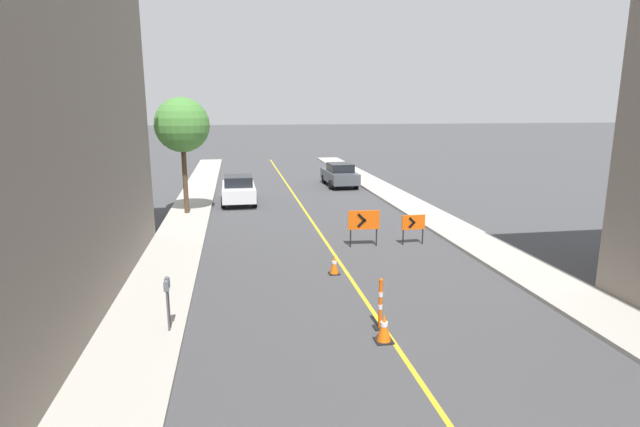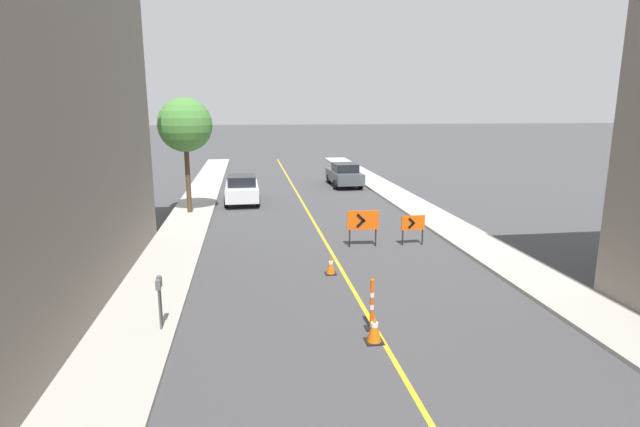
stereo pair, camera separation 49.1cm
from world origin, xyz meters
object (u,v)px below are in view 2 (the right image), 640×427
(traffic_cone_fourth, at_px, (331,265))
(arrow_barricade_secondary, at_px, (413,224))
(arrow_barricade_primary, at_px, (363,221))
(parked_car_curb_mid, at_px, (344,175))
(parking_meter_far_curb, at_px, (160,290))
(parked_car_curb_near, at_px, (242,189))
(traffic_cone_third, at_px, (374,328))
(parking_meter_near_curb, at_px, (159,294))
(street_tree_left_near, at_px, (185,125))
(delineator_post_rear, at_px, (372,307))

(traffic_cone_fourth, xyz_separation_m, arrow_barricade_secondary, (3.79, 3.00, 0.54))
(arrow_barricade_primary, relative_size, parked_car_curb_mid, 0.33)
(parking_meter_far_curb, bearing_deg, arrow_barricade_secondary, 37.40)
(arrow_barricade_primary, xyz_separation_m, parked_car_curb_mid, (2.16, 14.89, -0.22))
(parked_car_curb_near, bearing_deg, arrow_barricade_primary, -64.73)
(traffic_cone_third, distance_m, arrow_barricade_secondary, 8.70)
(parking_meter_far_curb, bearing_deg, parking_meter_near_curb, -90.00)
(arrow_barricade_primary, bearing_deg, street_tree_left_near, 140.89)
(parked_car_curb_near, bearing_deg, delineator_post_rear, -79.61)
(parked_car_curb_near, distance_m, parking_meter_near_curb, 16.72)
(traffic_cone_third, bearing_deg, parked_car_curb_near, 100.16)
(arrow_barricade_secondary, height_order, parked_car_curb_mid, parked_car_curb_mid)
(parked_car_curb_near, distance_m, parking_meter_far_curb, 16.54)
(arrow_barricade_secondary, bearing_deg, street_tree_left_near, 140.27)
(arrow_barricade_secondary, xyz_separation_m, street_tree_left_near, (-9.40, 7.12, 3.64))
(parked_car_curb_near, relative_size, street_tree_left_near, 0.75)
(arrow_barricade_primary, bearing_deg, traffic_cone_fourth, -115.56)
(delineator_post_rear, distance_m, parking_meter_near_curb, 5.17)
(arrow_barricade_secondary, bearing_deg, traffic_cone_fourth, -144.24)
(delineator_post_rear, height_order, arrow_barricade_primary, arrow_barricade_primary)
(delineator_post_rear, distance_m, parking_meter_far_curb, 5.19)
(delineator_post_rear, bearing_deg, parked_car_curb_mid, 80.74)
(delineator_post_rear, bearing_deg, traffic_cone_fourth, 94.38)
(arrow_barricade_primary, height_order, parking_meter_far_curb, same)
(delineator_post_rear, distance_m, parked_car_curb_mid, 22.44)
(traffic_cone_fourth, relative_size, parking_meter_near_curb, 0.48)
(traffic_cone_third, distance_m, street_tree_left_near, 16.65)
(arrow_barricade_primary, distance_m, arrow_barricade_secondary, 2.03)
(traffic_cone_third, distance_m, delineator_post_rear, 0.75)
(street_tree_left_near, bearing_deg, delineator_post_rear, -67.55)
(parking_meter_near_curb, distance_m, street_tree_left_near, 14.32)
(delineator_post_rear, bearing_deg, parked_car_curb_near, 100.92)
(delineator_post_rear, height_order, parked_car_curb_near, parked_car_curb_near)
(parked_car_curb_mid, distance_m, parking_meter_far_curb, 23.21)
(traffic_cone_fourth, height_order, parking_meter_near_curb, parking_meter_near_curb)
(traffic_cone_third, bearing_deg, arrow_barricade_secondary, 65.67)
(traffic_cone_fourth, height_order, parking_meter_far_curb, parking_meter_far_curb)
(delineator_post_rear, bearing_deg, parking_meter_far_curb, 172.82)
(traffic_cone_third, bearing_deg, arrow_barricade_primary, 78.90)
(arrow_barricade_primary, bearing_deg, parking_meter_near_curb, -129.37)
(traffic_cone_fourth, bearing_deg, parking_meter_near_curb, -142.00)
(parked_car_curb_mid, bearing_deg, traffic_cone_fourth, -104.39)
(parking_meter_near_curb, bearing_deg, street_tree_left_near, 93.31)
(traffic_cone_third, bearing_deg, parking_meter_near_curb, 166.92)
(parking_meter_near_curb, xyz_separation_m, parking_meter_far_curb, (-0.00, 0.18, 0.02))
(arrow_barricade_secondary, bearing_deg, parked_car_curb_mid, 86.91)
(parking_meter_near_curb, bearing_deg, delineator_post_rear, -5.20)
(traffic_cone_third, relative_size, parked_car_curb_mid, 0.16)
(delineator_post_rear, bearing_deg, arrow_barricade_primary, 78.69)
(traffic_cone_fourth, bearing_deg, street_tree_left_near, 118.97)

